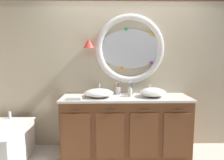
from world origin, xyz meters
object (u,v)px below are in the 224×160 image
object	(u,v)px
sink_basin_right	(153,92)
folded_hand_towel	(75,98)
toothbrush_holder_left	(118,91)
soap_dispenser	(130,92)
sink_basin_left	(99,93)
toothbrush_holder_right	(130,91)

from	to	relation	value
sink_basin_right	folded_hand_towel	world-z (taller)	sink_basin_right
toothbrush_holder_left	sink_basin_right	bearing A→B (deg)	-23.31
toothbrush_holder_left	soap_dispenser	world-z (taller)	toothbrush_holder_left
soap_dispenser	toothbrush_holder_left	bearing A→B (deg)	134.39
sink_basin_left	folded_hand_towel	xyz separation A→B (m)	(-0.32, -0.15, -0.04)
toothbrush_holder_right	soap_dispenser	bearing A→B (deg)	-99.58
sink_basin_left	folded_hand_towel	size ratio (longest dim) A/B	2.23
sink_basin_right	soap_dispenser	world-z (taller)	soap_dispenser
folded_hand_towel	toothbrush_holder_right	bearing A→B (deg)	21.34
toothbrush_holder_left	folded_hand_towel	xyz separation A→B (m)	(-0.61, -0.36, -0.04)
toothbrush_holder_right	folded_hand_towel	xyz separation A→B (m)	(-0.80, -0.31, -0.03)
toothbrush_holder_right	folded_hand_towel	distance (m)	0.86
toothbrush_holder_left	soap_dispenser	xyz separation A→B (m)	(0.17, -0.17, 0.01)
sink_basin_left	soap_dispenser	distance (m)	0.46
folded_hand_towel	sink_basin_right	bearing A→B (deg)	7.49
toothbrush_holder_right	folded_hand_towel	world-z (taller)	toothbrush_holder_right
sink_basin_left	sink_basin_right	world-z (taller)	sink_basin_right
sink_basin_right	folded_hand_towel	xyz separation A→B (m)	(-1.11, -0.15, -0.05)
sink_basin_right	soap_dispenser	size ratio (longest dim) A/B	2.57
soap_dispenser	sink_basin_left	bearing A→B (deg)	-174.69
toothbrush_holder_left	toothbrush_holder_right	bearing A→B (deg)	-13.99
sink_basin_left	toothbrush_holder_right	size ratio (longest dim) A/B	1.97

